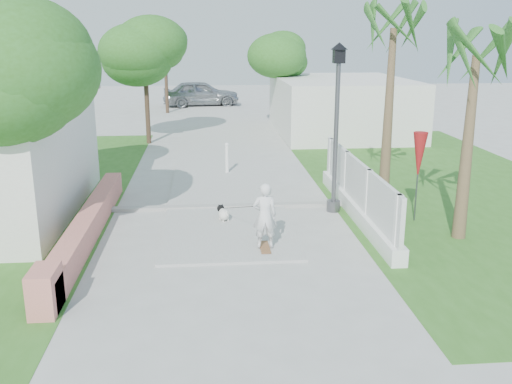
{
  "coord_description": "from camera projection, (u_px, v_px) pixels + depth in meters",
  "views": [
    {
      "loc": [
        -0.49,
        -9.02,
        4.65
      ],
      "look_at": [
        0.64,
        3.67,
        1.1
      ],
      "focal_mm": 40.0,
      "sensor_mm": 36.0,
      "label": 1
    }
  ],
  "objects": [
    {
      "name": "building_right",
      "position": [
        341.0,
        106.0,
        27.38
      ],
      "size": [
        6.0,
        8.0,
        2.6
      ],
      "primitive_type": "cube",
      "color": "silver",
      "rests_on": "ground"
    },
    {
      "name": "ground",
      "position": [
        238.0,
        310.0,
        9.94
      ],
      "size": [
        90.0,
        90.0,
        0.0
      ],
      "primitive_type": "plane",
      "color": "#B7B7B2",
      "rests_on": "ground"
    },
    {
      "name": "tree_path_right",
      "position": [
        279.0,
        58.0,
        28.45
      ],
      "size": [
        3.0,
        3.0,
        4.79
      ],
      "color": "#4C3826",
      "rests_on": "ground"
    },
    {
      "name": "pink_wall",
      "position": [
        85.0,
        231.0,
        12.99
      ],
      "size": [
        0.45,
        8.2,
        0.8
      ],
      "color": "#E38174",
      "rests_on": "ground"
    },
    {
      "name": "tree_path_left",
      "position": [
        145.0,
        54.0,
        24.0
      ],
      "size": [
        3.4,
        3.4,
        5.23
      ],
      "color": "#4C3826",
      "rests_on": "ground"
    },
    {
      "name": "curb",
      "position": [
        226.0,
        207.0,
        15.69
      ],
      "size": [
        6.5,
        0.25,
        0.1
      ],
      "primitive_type": "cube",
      "color": "#999993",
      "rests_on": "ground"
    },
    {
      "name": "lattice_fence",
      "position": [
        357.0,
        196.0,
        14.89
      ],
      "size": [
        0.35,
        7.0,
        1.5
      ],
      "color": "white",
      "rests_on": "ground"
    },
    {
      "name": "tree_left_mid",
      "position": [
        34.0,
        74.0,
        16.68
      ],
      "size": [
        3.2,
        3.2,
        4.85
      ],
      "color": "#4C3826",
      "rests_on": "ground"
    },
    {
      "name": "dog",
      "position": [
        223.0,
        213.0,
        14.51
      ],
      "size": [
        0.43,
        0.61,
        0.44
      ],
      "rotation": [
        0.0,
        0.0,
        0.35
      ],
      "color": "white",
      "rests_on": "ground"
    },
    {
      "name": "tree_path_far",
      "position": [
        165.0,
        48.0,
        33.61
      ],
      "size": [
        3.2,
        3.2,
        5.17
      ],
      "color": "#4C3826",
      "rests_on": "ground"
    },
    {
      "name": "street_lamp",
      "position": [
        336.0,
        122.0,
        14.82
      ],
      "size": [
        0.44,
        0.44,
        4.44
      ],
      "color": "#59595E",
      "rests_on": "ground"
    },
    {
      "name": "parked_car",
      "position": [
        201.0,
        93.0,
        37.61
      ],
      "size": [
        5.15,
        2.46,
        1.7
      ],
      "primitive_type": "imported",
      "rotation": [
        0.0,
        0.0,
        1.66
      ],
      "color": "#979A9E",
      "rests_on": "ground"
    },
    {
      "name": "patio_umbrella",
      "position": [
        419.0,
        157.0,
        14.22
      ],
      "size": [
        0.36,
        0.36,
        2.3
      ],
      "color": "#59595E",
      "rests_on": "ground"
    },
    {
      "name": "palm_far",
      "position": [
        393.0,
        40.0,
        15.37
      ],
      "size": [
        1.8,
        1.8,
        5.3
      ],
      "color": "brown",
      "rests_on": "ground"
    },
    {
      "name": "path_strip",
      "position": [
        216.0,
        127.0,
        29.13
      ],
      "size": [
        3.2,
        36.0,
        0.06
      ],
      "primitive_type": "cube",
      "color": "#B7B7B2",
      "rests_on": "ground"
    },
    {
      "name": "bollard",
      "position": [
        227.0,
        157.0,
        19.4
      ],
      "size": [
        0.14,
        0.14,
        1.09
      ],
      "color": "white",
      "rests_on": "ground"
    },
    {
      "name": "skateboarder",
      "position": [
        243.0,
        209.0,
        13.29
      ],
      "size": [
        1.1,
        2.64,
        1.55
      ],
      "rotation": [
        0.0,
        0.0,
        3.13
      ],
      "color": "brown",
      "rests_on": "ground"
    },
    {
      "name": "grass_right",
      "position": [
        442.0,
        184.0,
        18.21
      ],
      "size": [
        8.0,
        20.0,
        0.01
      ],
      "primitive_type": "cube",
      "color": "#326620",
      "rests_on": "ground"
    },
    {
      "name": "tree_left_near",
      "position": [
        5.0,
        76.0,
        11.4
      ],
      "size": [
        3.6,
        3.6,
        5.28
      ],
      "color": "#4C3826",
      "rests_on": "ground"
    },
    {
      "name": "palm_near",
      "position": [
        475.0,
        67.0,
        12.41
      ],
      "size": [
        1.8,
        1.8,
        4.7
      ],
      "color": "brown",
      "rests_on": "ground"
    }
  ]
}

